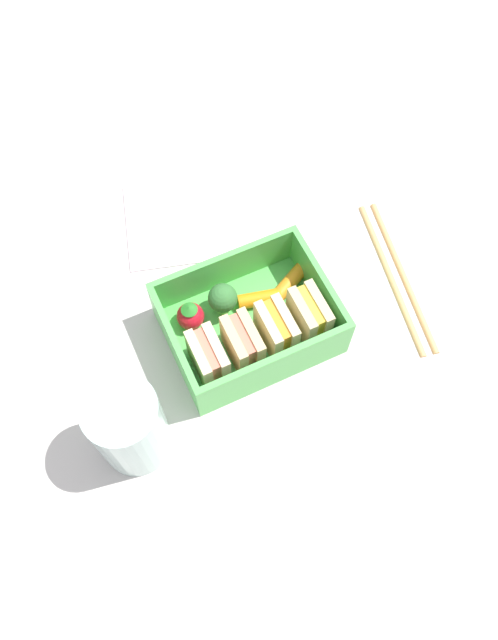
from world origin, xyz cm
name	(u,v)px	position (x,y,z in cm)	size (l,w,h in cm)	color
ground_plane	(249,336)	(0.00, 0.00, -1.00)	(120.00, 120.00, 2.00)	beige
bento_tray	(249,329)	(0.00, 0.00, 0.60)	(15.78, 12.13, 1.20)	#54BA52
bento_rim	(249,316)	(0.00, 0.00, 3.57)	(15.78, 12.13, 4.75)	#54BA52
sandwich_left	(309,315)	(-5.24, 2.32, 3.57)	(2.63, 4.65, 4.75)	#D3BE85
sandwich_center_left	(276,329)	(-1.75, 2.32, 3.57)	(2.63, 4.65, 4.75)	beige
sandwich_center	(243,343)	(1.75, 2.32, 3.57)	(2.63, 4.65, 4.75)	#E2BD7F
sandwich_center_right	(208,358)	(5.24, 2.32, 3.57)	(2.63, 4.65, 4.75)	beige
carrot_stick_left	(289,283)	(-5.63, -2.41, 1.95)	(1.50, 1.50, 4.27)	orange
carrot_stick_far_left	(260,299)	(-2.11, -2.03, 1.95)	(1.51, 1.51, 4.32)	orange
broccoli_floret	(223,299)	(1.49, -2.82, 3.46)	(2.89, 2.89, 3.86)	#80CC64
strawberry_far_left	(190,316)	(4.95, -2.86, 2.68)	(2.71, 2.71, 3.31)	red
chopstick_pair	(397,275)	(-16.79, 0.78, 0.35)	(5.41, 18.66, 0.70)	tan
drinking_glass	(129,427)	(14.08, 5.87, 4.92)	(6.33, 6.33, 9.84)	silver
folded_napkin	(194,218)	(-0.33, -14.98, 0.20)	(14.22, 11.22, 0.40)	silver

